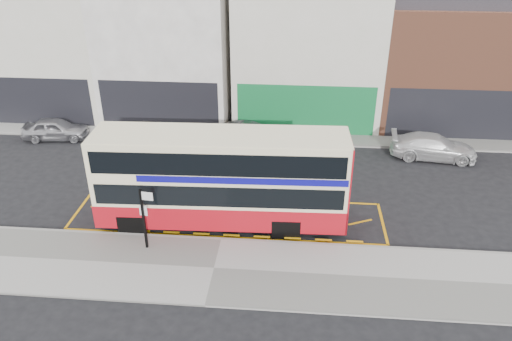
# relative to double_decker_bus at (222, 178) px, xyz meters

# --- Properties ---
(ground) EXTENTS (120.00, 120.00, 0.00)m
(ground) POSITION_rel_double_decker_bus_xyz_m (0.11, -1.09, -2.25)
(ground) COLOR black
(ground) RESTS_ON ground
(pavement) EXTENTS (40.00, 4.00, 0.15)m
(pavement) POSITION_rel_double_decker_bus_xyz_m (0.11, -3.39, -2.18)
(pavement) COLOR #9E9B95
(pavement) RESTS_ON ground
(kerb) EXTENTS (40.00, 0.15, 0.15)m
(kerb) POSITION_rel_double_decker_bus_xyz_m (0.11, -1.47, -2.18)
(kerb) COLOR gray
(kerb) RESTS_ON ground
(far_pavement) EXTENTS (50.00, 3.00, 0.15)m
(far_pavement) POSITION_rel_double_decker_bus_xyz_m (0.11, 9.91, -2.18)
(far_pavement) COLOR #9E9B95
(far_pavement) RESTS_ON ground
(road_markings) EXTENTS (14.00, 3.40, 0.01)m
(road_markings) POSITION_rel_double_decker_bus_xyz_m (0.11, 0.51, -2.25)
(road_markings) COLOR orange
(road_markings) RESTS_ON ground
(terrace_far_left) EXTENTS (8.00, 8.01, 10.80)m
(terrace_far_left) POSITION_rel_double_decker_bus_xyz_m (-13.39, 13.90, 2.57)
(terrace_far_left) COLOR silver
(terrace_far_left) RESTS_ON ground
(terrace_left) EXTENTS (8.00, 8.01, 11.80)m
(terrace_left) POSITION_rel_double_decker_bus_xyz_m (-5.39, 13.90, 3.07)
(terrace_left) COLOR white
(terrace_left) RESTS_ON ground
(terrace_green_shop) EXTENTS (9.00, 8.01, 11.30)m
(terrace_green_shop) POSITION_rel_double_decker_bus_xyz_m (3.61, 13.90, 2.82)
(terrace_green_shop) COLOR silver
(terrace_green_shop) RESTS_ON ground
(terrace_right) EXTENTS (9.00, 8.01, 10.30)m
(terrace_right) POSITION_rel_double_decker_bus_xyz_m (12.61, 13.90, 2.32)
(terrace_right) COLOR #96553C
(terrace_right) RESTS_ON ground
(double_decker_bus) EXTENTS (10.80, 2.84, 4.28)m
(double_decker_bus) POSITION_rel_double_decker_bus_xyz_m (0.00, 0.00, 0.00)
(double_decker_bus) COLOR #FFF2C2
(double_decker_bus) RESTS_ON ground
(bus_stop_post) EXTENTS (0.68, 0.16, 2.75)m
(bus_stop_post) POSITION_rel_double_decker_bus_xyz_m (-2.78, -2.31, -0.43)
(bus_stop_post) COLOR black
(bus_stop_post) RESTS_ON pavement
(car_silver) EXTENTS (3.97, 1.93, 1.31)m
(car_silver) POSITION_rel_double_decker_bus_xyz_m (-11.38, 8.09, -1.60)
(car_silver) COLOR #B2B2B7
(car_silver) RESTS_ON ground
(car_grey) EXTENTS (4.30, 2.29, 1.35)m
(car_grey) POSITION_rel_double_decker_bus_xyz_m (0.47, 8.05, -1.58)
(car_grey) COLOR #3C4043
(car_grey) RESTS_ON ground
(car_white) EXTENTS (4.83, 2.34, 1.36)m
(car_white) POSITION_rel_double_decker_bus_xyz_m (10.75, 7.43, -1.57)
(car_white) COLOR silver
(car_white) RESTS_ON ground
(street_tree_left) EXTENTS (2.45, 2.45, 5.28)m
(street_tree_left) POSITION_rel_double_decker_bus_xyz_m (-14.61, 11.13, 1.35)
(street_tree_left) COLOR #342117
(street_tree_left) RESTS_ON ground
(street_tree_right) EXTENTS (2.30, 2.30, 4.96)m
(street_tree_right) POSITION_rel_double_decker_bus_xyz_m (4.01, 10.77, 1.13)
(street_tree_right) COLOR #342117
(street_tree_right) RESTS_ON ground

